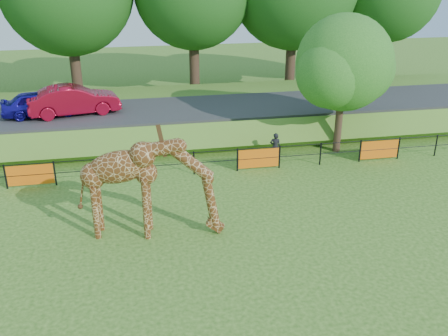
{
  "coord_description": "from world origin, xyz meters",
  "views": [
    {
      "loc": [
        -2.65,
        -12.59,
        8.99
      ],
      "look_at": [
        0.55,
        3.78,
        2.0
      ],
      "focal_mm": 40.0,
      "sensor_mm": 36.0,
      "label": 1
    }
  ],
  "objects_px": {
    "visitor": "(275,147)",
    "car_blue": "(41,103)",
    "giraffe": "(151,187)",
    "tree_east": "(345,66)",
    "car_red": "(74,100)"
  },
  "relations": [
    {
      "from": "car_blue",
      "to": "tree_east",
      "type": "bearing_deg",
      "value": -115.5
    },
    {
      "from": "visitor",
      "to": "car_red",
      "type": "bearing_deg",
      "value": -12.16
    },
    {
      "from": "car_blue",
      "to": "visitor",
      "type": "bearing_deg",
      "value": -123.36
    },
    {
      "from": "giraffe",
      "to": "car_red",
      "type": "xyz_separation_m",
      "value": [
        -3.35,
        10.82,
        0.4
      ]
    },
    {
      "from": "giraffe",
      "to": "car_red",
      "type": "height_order",
      "value": "giraffe"
    },
    {
      "from": "car_blue",
      "to": "car_red",
      "type": "distance_m",
      "value": 1.69
    },
    {
      "from": "giraffe",
      "to": "tree_east",
      "type": "distance_m",
      "value": 12.02
    },
    {
      "from": "giraffe",
      "to": "visitor",
      "type": "xyz_separation_m",
      "value": [
        6.2,
        5.85,
        -1.09
      ]
    },
    {
      "from": "giraffe",
      "to": "car_blue",
      "type": "relative_size",
      "value": 1.28
    },
    {
      "from": "visitor",
      "to": "tree_east",
      "type": "height_order",
      "value": "tree_east"
    },
    {
      "from": "visitor",
      "to": "car_blue",
      "type": "bearing_deg",
      "value": -8.86
    },
    {
      "from": "giraffe",
      "to": "visitor",
      "type": "distance_m",
      "value": 8.6
    },
    {
      "from": "giraffe",
      "to": "visitor",
      "type": "height_order",
      "value": "giraffe"
    },
    {
      "from": "giraffe",
      "to": "car_red",
      "type": "distance_m",
      "value": 11.33
    },
    {
      "from": "car_red",
      "to": "visitor",
      "type": "xyz_separation_m",
      "value": [
        9.55,
        -4.96,
        -1.49
      ]
    }
  ]
}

